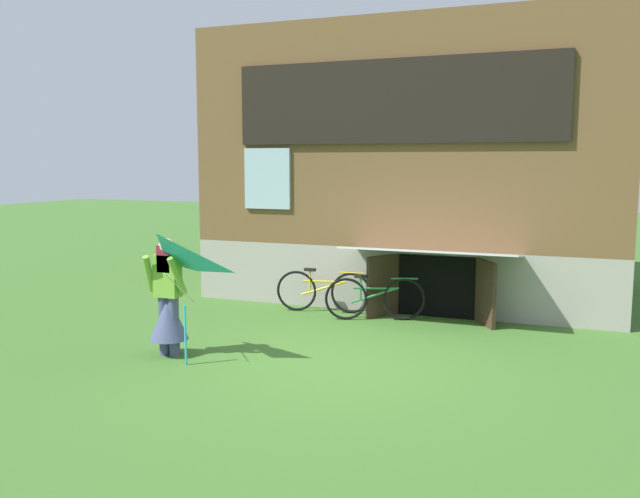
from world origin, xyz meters
The scene contains 6 objects.
ground_plane centered at (0.00, 0.00, 0.00)m, with size 60.00×60.00×0.00m, color #3D6B28.
log_house centered at (0.00, 5.65, 2.54)m, with size 7.61×6.43×5.07m.
person centered at (-2.15, -0.57, 0.67)m, with size 0.61×0.52×1.60m.
kite centered at (-1.90, -1.14, 1.29)m, with size 1.14×1.16×1.59m.
bicycle_green centered at (-0.12, 2.40, 0.37)m, with size 1.59×0.58×0.76m.
bicycle_yellow centered at (-1.13, 2.65, 0.37)m, with size 1.67×0.32×0.77m.
Camera 1 is at (2.93, -8.05, 2.62)m, focal length 37.37 mm.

